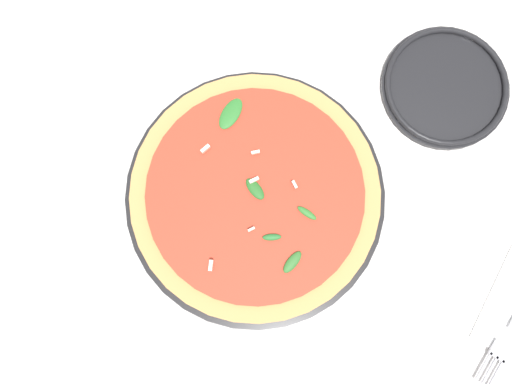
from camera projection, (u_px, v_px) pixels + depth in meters
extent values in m
plane|color=silver|center=(272.00, 204.00, 0.68)|extent=(6.00, 6.00, 0.00)
cylinder|color=black|center=(256.00, 195.00, 0.68)|extent=(0.35, 0.35, 0.01)
cylinder|color=tan|center=(256.00, 193.00, 0.66)|extent=(0.33, 0.33, 0.02)
cylinder|color=#B73823|center=(256.00, 192.00, 0.65)|extent=(0.29, 0.29, 0.01)
ellipsoid|color=#2B722B|center=(231.00, 114.00, 0.66)|extent=(0.05, 0.03, 0.01)
ellipsoid|color=#2E6729|center=(292.00, 262.00, 0.63)|extent=(0.04, 0.02, 0.01)
ellipsoid|color=#30732C|center=(306.00, 216.00, 0.64)|extent=(0.02, 0.03, 0.01)
ellipsoid|color=#276A2D|center=(272.00, 237.00, 0.64)|extent=(0.02, 0.03, 0.01)
ellipsoid|color=#266123|center=(255.00, 189.00, 0.65)|extent=(0.03, 0.04, 0.01)
cube|color=#EFE5C6|center=(205.00, 149.00, 0.65)|extent=(0.01, 0.01, 0.01)
cube|color=#EFE5C6|center=(251.00, 229.00, 0.63)|extent=(0.01, 0.01, 0.01)
cube|color=#EFE5C6|center=(294.00, 184.00, 0.64)|extent=(0.01, 0.01, 0.01)
cube|color=#EFE5C6|center=(211.00, 265.00, 0.63)|extent=(0.01, 0.01, 0.01)
cube|color=#EFE5C6|center=(254.00, 180.00, 0.64)|extent=(0.01, 0.01, 0.01)
cube|color=#EFE5C6|center=(255.00, 152.00, 0.65)|extent=(0.01, 0.01, 0.01)
cube|color=silver|center=(500.00, 351.00, 0.65)|extent=(0.03, 0.03, 0.00)
cube|color=silver|center=(484.00, 366.00, 0.64)|extent=(0.04, 0.01, 0.00)
cube|color=silver|center=(490.00, 370.00, 0.64)|extent=(0.04, 0.01, 0.00)
cube|color=silver|center=(496.00, 374.00, 0.64)|extent=(0.04, 0.01, 0.00)
cylinder|color=black|center=(444.00, 88.00, 0.70)|extent=(0.18, 0.18, 0.01)
torus|color=black|center=(447.00, 86.00, 0.69)|extent=(0.17, 0.17, 0.01)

